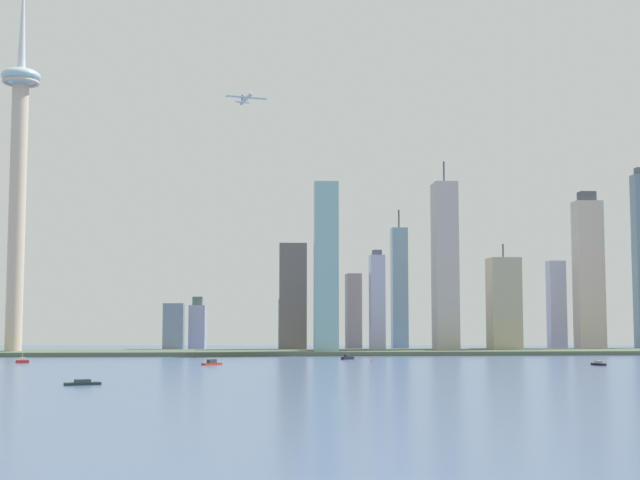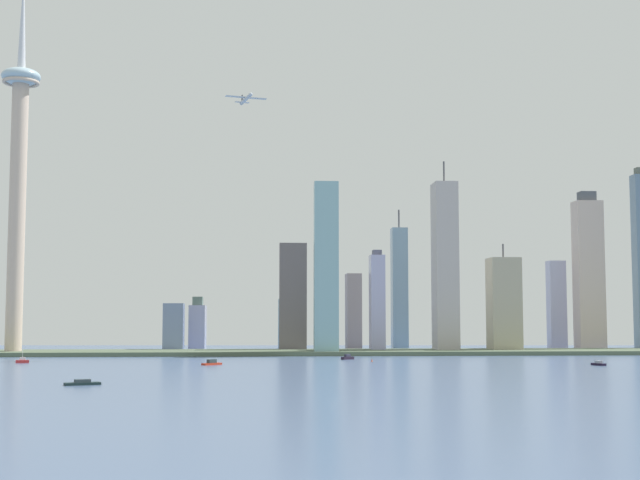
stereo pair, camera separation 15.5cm
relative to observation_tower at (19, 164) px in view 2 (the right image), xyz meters
The scene contains 22 objects.
ground_plane 508.40m from the observation_tower, 60.01° to the right, with size 6000.00×6000.00×0.00m, color #495F83.
waterfront_pier 290.34m from the observation_tower, ahead, with size 858.60×73.92×3.50m, color #505F48.
observation_tower is the anchor object (origin of this frame).
skyscraper_0 445.53m from the observation_tower, ahead, with size 26.72×26.33×98.21m.
skyscraper_1 520.05m from the observation_tower, ahead, with size 16.05×14.36×87.18m.
skyscraper_2 336.81m from the observation_tower, 16.18° to the left, with size 14.19×25.02×74.07m.
skyscraper_3 197.89m from the observation_tower, 18.52° to the left, with size 18.22×17.28×44.70m.
skyscraper_4 280.97m from the observation_tower, ahead, with size 20.69×13.66×148.10m.
skyscraper_6 337.02m from the observation_tower, ahead, with size 12.79×18.39×92.59m.
skyscraper_7 220.80m from the observation_tower, 28.28° to the left, with size 15.21×27.46×51.41m.
skyscraper_8 266.99m from the observation_tower, ahead, with size 24.65×13.34×99.27m.
skyscraper_9 534.72m from the observation_tower, ahead, with size 25.30×20.11×152.90m.
skyscraper_10 386.19m from the observation_tower, ahead, with size 20.29×27.51×173.79m.
skyscraper_11 368.50m from the observation_tower, 13.28° to the left, with size 15.03×15.99×136.72m.
skyscraper_12 291.45m from the observation_tower, 20.71° to the left, with size 25.38×21.43×78.89m.
boat_1 287.72m from the observation_tower, 41.68° to the right, with size 13.94×13.35×3.83m.
boat_2 333.38m from the observation_tower, 17.82° to the right, with size 10.73×9.67×4.01m.
boat_3 501.87m from the observation_tower, 22.35° to the right, with size 7.38×11.84×3.28m.
boat_4 208.92m from the observation_tower, 71.74° to the right, with size 9.55×5.15×10.97m.
boat_5 387.98m from the observation_tower, 69.29° to the right, with size 18.07×11.90×2.77m.
channel_buoy_0 355.66m from the observation_tower, 22.52° to the right, with size 1.07×1.07×2.15m, color #E54C19.
airplane 213.29m from the observation_tower, 19.09° to the right, with size 33.39×32.41×7.86m.
Camera 2 is at (-28.04, -353.42, 33.85)m, focal length 49.64 mm.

